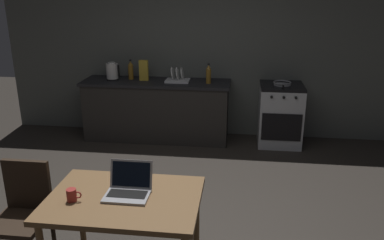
{
  "coord_description": "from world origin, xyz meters",
  "views": [
    {
      "loc": [
        0.69,
        -3.23,
        2.18
      ],
      "look_at": [
        0.2,
        0.7,
        0.84
      ],
      "focal_mm": 36.88,
      "sensor_mm": 36.0,
      "label": 1
    }
  ],
  "objects_px": {
    "chair": "(24,210)",
    "frying_pan": "(282,83)",
    "laptop": "(128,189)",
    "bottle_b": "(131,70)",
    "stove_oven": "(280,115)",
    "bottle": "(209,74)",
    "electric_kettle": "(112,72)",
    "dining_table": "(124,207)",
    "dish_rack": "(178,78)",
    "cereal_box": "(144,70)",
    "coffee_mug": "(72,195)"
  },
  "relations": [
    {
      "from": "chair",
      "to": "frying_pan",
      "type": "relative_size",
      "value": 2.12
    },
    {
      "from": "laptop",
      "to": "bottle_b",
      "type": "bearing_deg",
      "value": 104.96
    },
    {
      "from": "frying_pan",
      "to": "stove_oven",
      "type": "bearing_deg",
      "value": 80.74
    },
    {
      "from": "chair",
      "to": "bottle",
      "type": "bearing_deg",
      "value": 65.8
    },
    {
      "from": "stove_oven",
      "to": "electric_kettle",
      "type": "bearing_deg",
      "value": 179.94
    },
    {
      "from": "dining_table",
      "to": "chair",
      "type": "relative_size",
      "value": 1.24
    },
    {
      "from": "stove_oven",
      "to": "laptop",
      "type": "height_order",
      "value": "laptop"
    },
    {
      "from": "stove_oven",
      "to": "dish_rack",
      "type": "height_order",
      "value": "dish_rack"
    },
    {
      "from": "dish_rack",
      "to": "electric_kettle",
      "type": "bearing_deg",
      "value": 180.0
    },
    {
      "from": "dining_table",
      "to": "bottle",
      "type": "relative_size",
      "value": 3.89
    },
    {
      "from": "bottle",
      "to": "cereal_box",
      "type": "distance_m",
      "value": 0.95
    },
    {
      "from": "dining_table",
      "to": "laptop",
      "type": "bearing_deg",
      "value": 61.69
    },
    {
      "from": "coffee_mug",
      "to": "dish_rack",
      "type": "distance_m",
      "value": 3.18
    },
    {
      "from": "bottle_b",
      "to": "coffee_mug",
      "type": "bearing_deg",
      "value": -81.88
    },
    {
      "from": "dining_table",
      "to": "frying_pan",
      "type": "height_order",
      "value": "frying_pan"
    },
    {
      "from": "stove_oven",
      "to": "coffee_mug",
      "type": "height_order",
      "value": "stove_oven"
    },
    {
      "from": "bottle",
      "to": "bottle_b",
      "type": "distance_m",
      "value": 1.17
    },
    {
      "from": "laptop",
      "to": "electric_kettle",
      "type": "relative_size",
      "value": 1.23
    },
    {
      "from": "frying_pan",
      "to": "coffee_mug",
      "type": "relative_size",
      "value": 3.85
    },
    {
      "from": "stove_oven",
      "to": "cereal_box",
      "type": "distance_m",
      "value": 2.07
    },
    {
      "from": "electric_kettle",
      "to": "dish_rack",
      "type": "height_order",
      "value": "electric_kettle"
    },
    {
      "from": "bottle_b",
      "to": "stove_oven",
      "type": "bearing_deg",
      "value": -2.15
    },
    {
      "from": "stove_oven",
      "to": "dish_rack",
      "type": "bearing_deg",
      "value": 179.9
    },
    {
      "from": "stove_oven",
      "to": "coffee_mug",
      "type": "relative_size",
      "value": 8.02
    },
    {
      "from": "dining_table",
      "to": "laptop",
      "type": "height_order",
      "value": "laptop"
    },
    {
      "from": "chair",
      "to": "coffee_mug",
      "type": "height_order",
      "value": "chair"
    },
    {
      "from": "dining_table",
      "to": "coffee_mug",
      "type": "distance_m",
      "value": 0.38
    },
    {
      "from": "bottle_b",
      "to": "laptop",
      "type": "bearing_deg",
      "value": -74.99
    },
    {
      "from": "chair",
      "to": "bottle",
      "type": "xyz_separation_m",
      "value": [
        1.21,
        2.93,
        0.5
      ]
    },
    {
      "from": "chair",
      "to": "coffee_mug",
      "type": "distance_m",
      "value": 0.6
    },
    {
      "from": "coffee_mug",
      "to": "cereal_box",
      "type": "bearing_deg",
      "value": 94.5
    },
    {
      "from": "coffee_mug",
      "to": "dish_rack",
      "type": "relative_size",
      "value": 0.32
    },
    {
      "from": "laptop",
      "to": "dish_rack",
      "type": "distance_m",
      "value": 3.03
    },
    {
      "from": "stove_oven",
      "to": "laptop",
      "type": "xyz_separation_m",
      "value": [
        -1.37,
        -3.02,
        0.34
      ]
    },
    {
      "from": "chair",
      "to": "dining_table",
      "type": "bearing_deg",
      "value": -7.65
    },
    {
      "from": "dining_table",
      "to": "frying_pan",
      "type": "distance_m",
      "value": 3.35
    },
    {
      "from": "bottle",
      "to": "frying_pan",
      "type": "xyz_separation_m",
      "value": [
        1.03,
        0.02,
        -0.11
      ]
    },
    {
      "from": "stove_oven",
      "to": "bottle",
      "type": "bearing_deg",
      "value": -177.37
    },
    {
      "from": "dining_table",
      "to": "cereal_box",
      "type": "distance_m",
      "value": 3.17
    },
    {
      "from": "electric_kettle",
      "to": "coffee_mug",
      "type": "xyz_separation_m",
      "value": [
        0.72,
        -3.17,
        -0.22
      ]
    },
    {
      "from": "chair",
      "to": "coffee_mug",
      "type": "bearing_deg",
      "value": -21.96
    },
    {
      "from": "stove_oven",
      "to": "electric_kettle",
      "type": "relative_size",
      "value": 3.39
    },
    {
      "from": "laptop",
      "to": "coffee_mug",
      "type": "distance_m",
      "value": 0.4
    },
    {
      "from": "bottle",
      "to": "bottle_b",
      "type": "xyz_separation_m",
      "value": [
        -1.16,
        0.13,
        0.0
      ]
    },
    {
      "from": "bottle_b",
      "to": "frying_pan",
      "type": "bearing_deg",
      "value": -2.83
    },
    {
      "from": "stove_oven",
      "to": "laptop",
      "type": "relative_size",
      "value": 2.75
    },
    {
      "from": "laptop",
      "to": "cereal_box",
      "type": "relative_size",
      "value": 1.07
    },
    {
      "from": "electric_kettle",
      "to": "stove_oven",
      "type": "bearing_deg",
      "value": -0.06
    },
    {
      "from": "dining_table",
      "to": "bottle_b",
      "type": "bearing_deg",
      "value": 104.4
    },
    {
      "from": "bottle",
      "to": "electric_kettle",
      "type": "bearing_deg",
      "value": 177.99
    }
  ]
}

